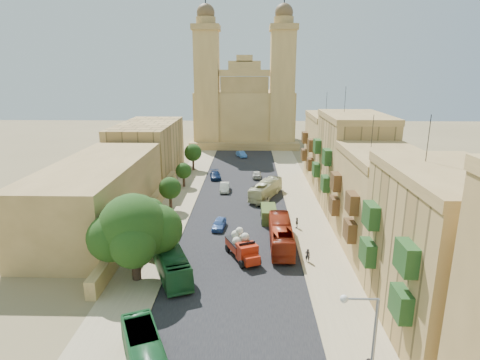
{
  "coord_description": "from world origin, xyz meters",
  "views": [
    {
      "loc": [
        1.38,
        -30.77,
        19.62
      ],
      "look_at": [
        0.0,
        26.0,
        4.0
      ],
      "focal_mm": 30.0,
      "sensor_mm": 36.0,
      "label": 1
    }
  ],
  "objects_px": {
    "bus_red_east": "(281,235)",
    "car_blue_b": "(241,154)",
    "street_tree_d": "(193,153)",
    "car_white_a": "(225,187)",
    "ficus_tree": "(134,230)",
    "car_blue_a": "(219,224)",
    "car_cream": "(263,200)",
    "bus_cream_east": "(266,189)",
    "car_dkblue": "(215,175)",
    "olive_pickup": "(269,214)",
    "streetlamp": "(365,345)",
    "pedestrian_a": "(308,255)",
    "street_tree_a": "(150,214)",
    "red_truck": "(243,246)",
    "bus_green_north": "(170,259)",
    "street_tree_c": "(184,171)",
    "street_tree_b": "(170,188)",
    "church": "(245,109)",
    "car_white_b": "(257,174)",
    "pedestrian_c": "(297,223)"
  },
  "relations": [
    {
      "from": "car_dkblue",
      "to": "streetlamp",
      "type": "bearing_deg",
      "value": -85.24
    },
    {
      "from": "red_truck",
      "to": "bus_red_east",
      "type": "distance_m",
      "value": 5.35
    },
    {
      "from": "bus_cream_east",
      "to": "pedestrian_a",
      "type": "bearing_deg",
      "value": 122.81
    },
    {
      "from": "street_tree_d",
      "to": "car_white_a",
      "type": "distance_m",
      "value": 16.56
    },
    {
      "from": "street_tree_d",
      "to": "bus_cream_east",
      "type": "distance_m",
      "value": 22.73
    },
    {
      "from": "street_tree_c",
      "to": "red_truck",
      "type": "bearing_deg",
      "value": -68.62
    },
    {
      "from": "bus_green_north",
      "to": "pedestrian_c",
      "type": "relative_size",
      "value": 7.07
    },
    {
      "from": "car_white_a",
      "to": "car_blue_b",
      "type": "distance_m",
      "value": 27.46
    },
    {
      "from": "red_truck",
      "to": "bus_cream_east",
      "type": "height_order",
      "value": "red_truck"
    },
    {
      "from": "streetlamp",
      "to": "car_cream",
      "type": "height_order",
      "value": "streetlamp"
    },
    {
      "from": "bus_green_north",
      "to": "car_cream",
      "type": "relative_size",
      "value": 2.43
    },
    {
      "from": "car_dkblue",
      "to": "car_white_b",
      "type": "relative_size",
      "value": 1.14
    },
    {
      "from": "street_tree_b",
      "to": "car_cream",
      "type": "relative_size",
      "value": 1.14
    },
    {
      "from": "church",
      "to": "car_white_a",
      "type": "bearing_deg",
      "value": -93.46
    },
    {
      "from": "street_tree_d",
      "to": "car_cream",
      "type": "height_order",
      "value": "street_tree_d"
    },
    {
      "from": "street_tree_c",
      "to": "street_tree_d",
      "type": "relative_size",
      "value": 0.79
    },
    {
      "from": "olive_pickup",
      "to": "car_blue_b",
      "type": "bearing_deg",
      "value": 96.3
    },
    {
      "from": "ficus_tree",
      "to": "streetlamp",
      "type": "xyz_separation_m",
      "value": [
        17.15,
        -16.01,
        0.12
      ]
    },
    {
      "from": "car_dkblue",
      "to": "olive_pickup",
      "type": "bearing_deg",
      "value": -75.81
    },
    {
      "from": "streetlamp",
      "to": "car_blue_b",
      "type": "bearing_deg",
      "value": 96.45
    },
    {
      "from": "street_tree_c",
      "to": "red_truck",
      "type": "height_order",
      "value": "street_tree_c"
    },
    {
      "from": "street_tree_a",
      "to": "car_blue_a",
      "type": "xyz_separation_m",
      "value": [
        7.54,
        5.0,
        -3.13
      ]
    },
    {
      "from": "streetlamp",
      "to": "red_truck",
      "type": "xyz_separation_m",
      "value": [
        -7.03,
        20.7,
        -3.77
      ]
    },
    {
      "from": "bus_cream_east",
      "to": "streetlamp",
      "type": "bearing_deg",
      "value": 118.66
    },
    {
      "from": "street_tree_a",
      "to": "car_white_b",
      "type": "bearing_deg",
      "value": 67.04
    },
    {
      "from": "street_tree_b",
      "to": "bus_cream_east",
      "type": "relative_size",
      "value": 0.52
    },
    {
      "from": "car_white_a",
      "to": "car_dkblue",
      "type": "bearing_deg",
      "value": 104.8
    },
    {
      "from": "car_dkblue",
      "to": "pedestrian_c",
      "type": "xyz_separation_m",
      "value": [
        12.5,
        -24.0,
        0.06
      ]
    },
    {
      "from": "olive_pickup",
      "to": "car_dkblue",
      "type": "bearing_deg",
      "value": 112.84
    },
    {
      "from": "street_tree_b",
      "to": "street_tree_c",
      "type": "height_order",
      "value": "street_tree_b"
    },
    {
      "from": "street_tree_c",
      "to": "car_dkblue",
      "type": "distance_m",
      "value": 7.64
    },
    {
      "from": "car_cream",
      "to": "car_dkblue",
      "type": "distance_m",
      "value": 16.54
    },
    {
      "from": "street_tree_d",
      "to": "red_truck",
      "type": "height_order",
      "value": "street_tree_d"
    },
    {
      "from": "street_tree_d",
      "to": "car_white_a",
      "type": "bearing_deg",
      "value": -63.56
    },
    {
      "from": "street_tree_c",
      "to": "bus_cream_east",
      "type": "distance_m",
      "value": 15.21
    },
    {
      "from": "car_cream",
      "to": "bus_cream_east",
      "type": "bearing_deg",
      "value": -93.7
    },
    {
      "from": "ficus_tree",
      "to": "red_truck",
      "type": "xyz_separation_m",
      "value": [
        10.11,
        4.7,
        -3.65
      ]
    },
    {
      "from": "car_blue_a",
      "to": "car_cream",
      "type": "xyz_separation_m",
      "value": [
        5.95,
        10.18,
        -0.05
      ]
    },
    {
      "from": "street_tree_a",
      "to": "street_tree_b",
      "type": "height_order",
      "value": "street_tree_a"
    },
    {
      "from": "red_truck",
      "to": "bus_red_east",
      "type": "relative_size",
      "value": 0.56
    },
    {
      "from": "car_white_a",
      "to": "pedestrian_a",
      "type": "height_order",
      "value": "pedestrian_a"
    },
    {
      "from": "street_tree_a",
      "to": "street_tree_b",
      "type": "relative_size",
      "value": 1.15
    },
    {
      "from": "street_tree_a",
      "to": "street_tree_c",
      "type": "bearing_deg",
      "value": 90.0
    },
    {
      "from": "bus_green_north",
      "to": "pedestrian_c",
      "type": "distance_m",
      "value": 18.44
    },
    {
      "from": "bus_cream_east",
      "to": "car_white_b",
      "type": "relative_size",
      "value": 2.32
    },
    {
      "from": "ficus_tree",
      "to": "car_blue_b",
      "type": "height_order",
      "value": "ficus_tree"
    },
    {
      "from": "bus_red_east",
      "to": "car_blue_b",
      "type": "bearing_deg",
      "value": -82.65
    },
    {
      "from": "street_tree_d",
      "to": "street_tree_a",
      "type": "bearing_deg",
      "value": -90.0
    },
    {
      "from": "street_tree_c",
      "to": "bus_red_east",
      "type": "xyz_separation_m",
      "value": [
        15.03,
        -24.17,
        -1.36
      ]
    },
    {
      "from": "red_truck",
      "to": "bus_green_north",
      "type": "height_order",
      "value": "red_truck"
    }
  ]
}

